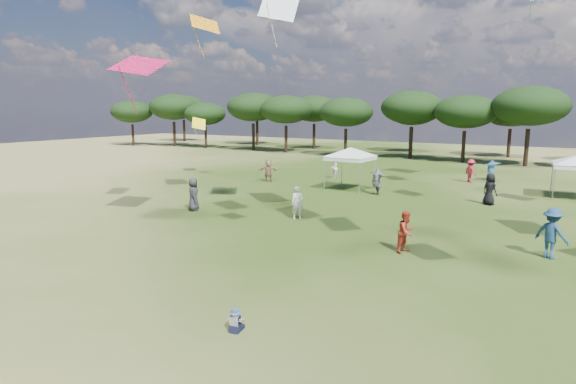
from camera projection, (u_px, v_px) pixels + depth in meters
name	position (u px, v px, depth m)	size (l,w,h in m)	color
ground	(165.00, 373.00, 10.20)	(140.00, 140.00, 0.00)	#314715
tree_line	(523.00, 109.00, 48.23)	(108.78, 17.63, 7.77)	black
tent_left	(351.00, 149.00, 32.34)	(5.53, 5.53, 3.20)	gray
toddler	(236.00, 321.00, 12.03)	(0.43, 0.47, 0.60)	black
festival_crowd	(433.00, 187.00, 28.69)	(27.25, 23.37, 1.91)	silver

